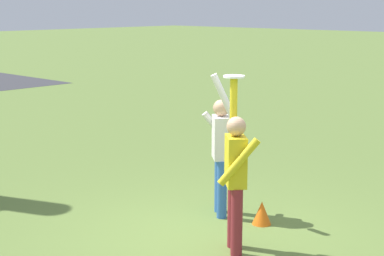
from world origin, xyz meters
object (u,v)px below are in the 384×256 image
Objects in this scene: person_defender at (221,147)px; field_cone_orange at (262,213)px; person_catcher at (236,172)px; frisbee_disc at (234,76)px.

field_cone_orange is (0.09, -0.66, -0.82)m from person_defender.
person_defender is 1.06m from field_cone_orange.
person_catcher is 1.30m from field_cone_orange.
person_catcher is 6.50× the size of field_cone_orange.
frisbee_disc reaches higher than person_defender.
person_defender is at bearing 0.00° from person_catcher.
person_defender is 1.55m from frisbee_disc.
person_defender is 8.00× the size of frisbee_disc.
field_cone_orange is (0.81, 0.14, -1.93)m from frisbee_disc.
frisbee_disc is 2.10m from field_cone_orange.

